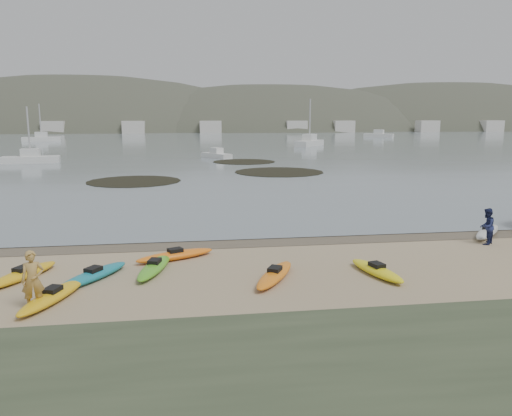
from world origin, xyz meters
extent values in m
plane|color=tan|center=(0.00, 0.00, 0.00)|extent=(600.00, 600.00, 0.00)
plane|color=brown|center=(0.00, -0.30, 0.00)|extent=(60.00, 60.00, 0.00)
plane|color=slate|center=(0.00, 300.00, 0.01)|extent=(1200.00, 1200.00, 0.00)
ellipsoid|color=orange|center=(-3.68, -2.74, 0.17)|extent=(3.30, 2.00, 0.34)
ellipsoid|color=#54B323|center=(-4.42, -4.19, 0.17)|extent=(1.52, 3.45, 0.34)
ellipsoid|color=gold|center=(-8.99, -4.45, 0.17)|extent=(2.10, 3.24, 0.34)
ellipsoid|color=yellow|center=(3.56, -5.82, 0.17)|extent=(1.40, 3.02, 0.34)
ellipsoid|color=silver|center=(11.16, -0.80, 0.17)|extent=(3.04, 3.09, 0.34)
ellipsoid|color=yellow|center=(-7.38, -6.83, 0.17)|extent=(1.83, 3.42, 0.34)
ellipsoid|color=orange|center=(-0.18, -5.78, 0.17)|extent=(2.19, 3.26, 0.34)
ellipsoid|color=teal|center=(-6.49, -4.88, 0.17)|extent=(2.39, 3.19, 0.34)
imported|color=#B48E48|center=(-7.78, -7.37, 0.89)|extent=(0.74, 0.58, 1.78)
imported|color=navy|center=(10.08, -2.32, 0.82)|extent=(1.01, 0.99, 1.64)
cylinder|color=black|center=(-7.54, 21.96, 0.03)|extent=(8.11, 8.11, 0.04)
cylinder|color=black|center=(6.38, 27.34, 0.03)|extent=(9.05, 9.05, 0.04)
cylinder|color=black|center=(4.25, 39.18, 0.03)|extent=(7.74, 7.74, 0.04)
cube|color=silver|center=(-21.56, 41.61, 0.46)|extent=(6.77, 2.67, 0.92)
cube|color=silver|center=(1.26, 45.46, 0.37)|extent=(4.00, 5.32, 0.74)
cube|color=silver|center=(20.59, 70.36, 0.60)|extent=(7.15, 8.24, 1.20)
cube|color=silver|center=(-34.36, 95.53, 0.56)|extent=(8.34, 3.72, 1.13)
cube|color=silver|center=(48.72, 105.93, 0.54)|extent=(7.51, 6.18, 1.07)
ellipsoid|color=#384235|center=(-45.00, 195.00, -18.00)|extent=(220.00, 120.00, 80.00)
ellipsoid|color=#384235|center=(35.00, 190.00, -15.30)|extent=(200.00, 110.00, 68.00)
ellipsoid|color=#384235|center=(120.00, 200.00, -17.10)|extent=(230.00, 130.00, 76.00)
cube|color=beige|center=(-42.00, 145.00, 2.00)|extent=(7.00, 5.00, 4.00)
cube|color=beige|center=(-18.00, 145.00, 2.00)|extent=(7.00, 5.00, 4.00)
cube|color=beige|center=(6.00, 145.00, 2.00)|extent=(7.00, 5.00, 4.00)
cube|color=beige|center=(30.00, 145.00, 2.00)|extent=(7.00, 5.00, 4.00)
cube|color=beige|center=(54.00, 145.00, 2.00)|extent=(7.00, 5.00, 4.00)
cube|color=beige|center=(78.00, 145.00, 2.00)|extent=(7.00, 5.00, 4.00)
cube|color=beige|center=(102.00, 145.00, 2.00)|extent=(7.00, 5.00, 4.00)
camera|label=1|loc=(-3.28, -22.32, 5.68)|focal=35.00mm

